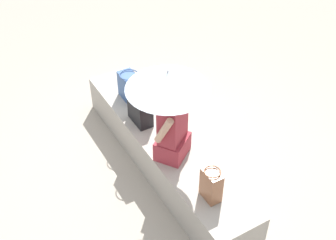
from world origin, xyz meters
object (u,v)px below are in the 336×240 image
object	(u,v)px
person_seated	(173,126)
handbag_black	(140,109)
tote_bag_canvas	(130,87)
shoulder_bag_spare	(211,185)
parasol	(168,81)

from	to	relation	value
person_seated	handbag_black	size ratio (longest dim) A/B	2.52
handbag_black	tote_bag_canvas	bearing A→B (deg)	-11.96
tote_bag_canvas	handbag_black	bearing A→B (deg)	168.04
person_seated	tote_bag_canvas	world-z (taller)	person_seated
tote_bag_canvas	shoulder_bag_spare	distance (m)	1.76
tote_bag_canvas	shoulder_bag_spare	bearing A→B (deg)	178.54
parasol	handbag_black	distance (m)	1.00
person_seated	parasol	xyz separation A→B (m)	(-0.00, 0.06, 0.56)
handbag_black	person_seated	bearing A→B (deg)	-176.59
person_seated	parasol	size ratio (longest dim) A/B	0.84
shoulder_bag_spare	tote_bag_canvas	bearing A→B (deg)	-1.46
handbag_black	shoulder_bag_spare	distance (m)	1.31
person_seated	shoulder_bag_spare	distance (m)	0.71
tote_bag_canvas	shoulder_bag_spare	world-z (taller)	shoulder_bag_spare
person_seated	tote_bag_canvas	bearing A→B (deg)	-3.01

